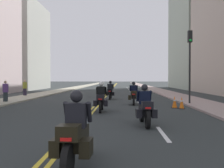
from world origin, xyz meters
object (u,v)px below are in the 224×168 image
at_px(motorcycle_4, 110,92).
at_px(traffic_cone_2, 182,103).
at_px(pedestrian_1, 6,91).
at_px(pedestrian_0, 25,88).
at_px(motorcycle_2, 101,99).
at_px(motorcycle_1, 145,109).
at_px(traffic_cone_1, 175,102).
at_px(motorcycle_0, 75,136).
at_px(motorcycle_3, 134,95).
at_px(traffic_light_near, 190,54).

relative_size(motorcycle_4, traffic_cone_2, 3.08).
xyz_separation_m(motorcycle_4, pedestrian_1, (-7.65, -3.90, 0.19)).
xyz_separation_m(pedestrian_0, pedestrian_1, (1.17, -7.01, -0.02)).
bearing_deg(motorcycle_2, motorcycle_1, -64.32).
bearing_deg(motorcycle_4, traffic_cone_2, -55.74).
bearing_deg(traffic_cone_2, traffic_cone_1, 129.23).
bearing_deg(motorcycle_0, pedestrian_1, 122.11).
xyz_separation_m(motorcycle_0, motorcycle_2, (-0.15, 8.89, 0.03)).
height_order(motorcycle_1, motorcycle_3, motorcycle_3).
bearing_deg(traffic_cone_1, traffic_light_near, 53.64).
distance_m(motorcycle_1, traffic_light_near, 9.35).
bearing_deg(pedestrian_0, motorcycle_1, -117.89).
distance_m(traffic_cone_2, pedestrian_0, 16.91).
height_order(motorcycle_2, traffic_cone_2, motorcycle_2).
height_order(motorcycle_1, pedestrian_1, pedestrian_1).
xyz_separation_m(motorcycle_3, pedestrian_1, (-9.48, 0.73, 0.20)).
distance_m(motorcycle_0, motorcycle_2, 8.89).
height_order(motorcycle_1, motorcycle_2, motorcycle_2).
bearing_deg(motorcycle_4, traffic_cone_1, -56.19).
relative_size(traffic_cone_1, pedestrian_0, 0.44).
bearing_deg(traffic_light_near, pedestrian_0, 151.30).
xyz_separation_m(motorcycle_3, traffic_cone_2, (2.76, -2.56, -0.29)).
distance_m(motorcycle_3, traffic_cone_1, 3.24).
height_order(traffic_cone_2, traffic_light_near, traffic_light_near).
distance_m(motorcycle_4, traffic_cone_1, 8.00).
bearing_deg(motorcycle_3, motorcycle_1, -87.43).
distance_m(motorcycle_0, motorcycle_3, 13.16).
distance_m(traffic_cone_1, pedestrian_1, 12.24).
relative_size(traffic_cone_1, traffic_cone_2, 1.01).
height_order(traffic_light_near, pedestrian_1, traffic_light_near).
bearing_deg(motorcycle_3, traffic_light_near, -0.47).
bearing_deg(traffic_light_near, traffic_cone_1, -126.36).
height_order(motorcycle_2, motorcycle_4, motorcycle_2).
height_order(motorcycle_0, motorcycle_1, motorcycle_1).
bearing_deg(motorcycle_1, pedestrian_1, 133.20).
distance_m(motorcycle_1, motorcycle_3, 8.24).
bearing_deg(traffic_cone_2, pedestrian_1, 164.92).
relative_size(motorcycle_0, motorcycle_2, 1.00).
bearing_deg(motorcycle_2, pedestrian_0, 125.76).
relative_size(motorcycle_4, traffic_cone_1, 3.06).
height_order(motorcycle_3, pedestrian_0, pedestrian_0).
bearing_deg(pedestrian_1, traffic_cone_1, 163.50).
relative_size(motorcycle_3, pedestrian_1, 1.28).
bearing_deg(motorcycle_3, motorcycle_4, 114.00).
bearing_deg(motorcycle_4, pedestrian_1, -151.21).
height_order(traffic_cone_1, traffic_light_near, traffic_light_near).
distance_m(motorcycle_2, pedestrian_0, 14.71).
bearing_deg(motorcycle_1, traffic_cone_1, 65.09).
height_order(motorcycle_1, traffic_cone_1, motorcycle_1).
distance_m(traffic_light_near, pedestrian_1, 13.61).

